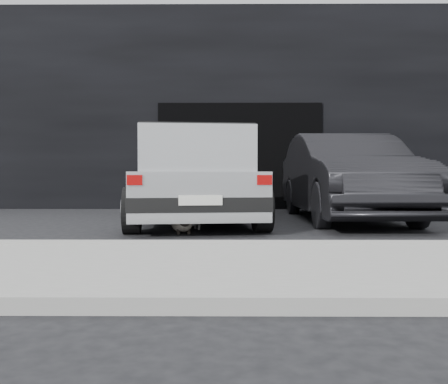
{
  "coord_description": "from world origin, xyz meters",
  "views": [
    {
      "loc": [
        0.7,
        -7.65,
        0.83
      ],
      "look_at": [
        0.65,
        -1.25,
        0.6
      ],
      "focal_mm": 38.0,
      "sensor_mm": 36.0,
      "label": 1
    }
  ],
  "objects_px": {
    "second_car": "(346,177)",
    "cat_siamese": "(182,224)",
    "cat_white": "(191,219)",
    "silver_hatchback": "(194,173)"
  },
  "relations": [
    {
      "from": "cat_white",
      "to": "second_car",
      "type": "bearing_deg",
      "value": 85.08
    },
    {
      "from": "second_car",
      "to": "cat_siamese",
      "type": "relative_size",
      "value": 5.72
    },
    {
      "from": "cat_siamese",
      "to": "cat_white",
      "type": "distance_m",
      "value": 0.45
    },
    {
      "from": "cat_white",
      "to": "silver_hatchback",
      "type": "bearing_deg",
      "value": 147.68
    },
    {
      "from": "second_car",
      "to": "cat_white",
      "type": "bearing_deg",
      "value": -152.06
    },
    {
      "from": "cat_white",
      "to": "cat_siamese",
      "type": "bearing_deg",
      "value": -45.65
    },
    {
      "from": "silver_hatchback",
      "to": "cat_siamese",
      "type": "height_order",
      "value": "silver_hatchback"
    },
    {
      "from": "cat_siamese",
      "to": "cat_white",
      "type": "height_order",
      "value": "cat_white"
    },
    {
      "from": "second_car",
      "to": "cat_siamese",
      "type": "height_order",
      "value": "second_car"
    },
    {
      "from": "silver_hatchback",
      "to": "second_car",
      "type": "height_order",
      "value": "second_car"
    }
  ]
}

